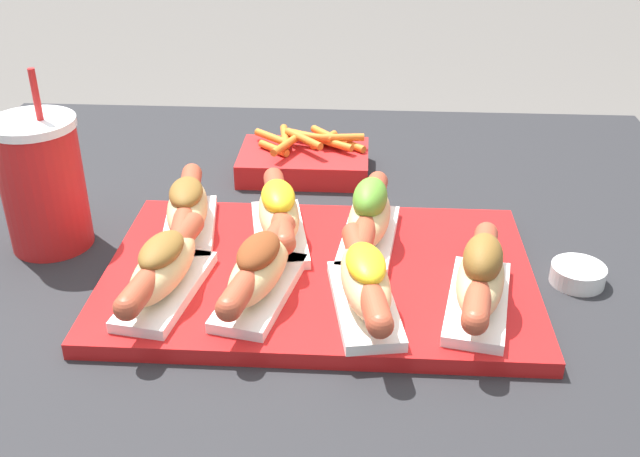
# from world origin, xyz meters

# --- Properties ---
(patio_table) EXTENTS (1.12, 0.95, 0.73)m
(patio_table) POSITION_xyz_m (0.00, 0.00, 0.36)
(patio_table) COLOR #232326
(patio_table) RESTS_ON ground_plane
(serving_tray) EXTENTS (0.48, 0.31, 0.02)m
(serving_tray) POSITION_xyz_m (0.03, -0.10, 0.74)
(serving_tray) COLOR red
(serving_tray) RESTS_ON patio_table
(hot_dog_0) EXTENTS (0.08, 0.20, 0.07)m
(hot_dog_0) POSITION_xyz_m (-0.13, -0.17, 0.78)
(hot_dog_0) COLOR white
(hot_dog_0) RESTS_ON serving_tray
(hot_dog_1) EXTENTS (0.09, 0.19, 0.07)m
(hot_dog_1) POSITION_xyz_m (-0.03, -0.16, 0.78)
(hot_dog_1) COLOR white
(hot_dog_1) RESTS_ON serving_tray
(hot_dog_2) EXTENTS (0.08, 0.20, 0.07)m
(hot_dog_2) POSITION_xyz_m (0.08, -0.18, 0.78)
(hot_dog_2) COLOR white
(hot_dog_2) RESTS_ON serving_tray
(hot_dog_3) EXTENTS (0.09, 0.20, 0.08)m
(hot_dog_3) POSITION_xyz_m (0.20, -0.17, 0.78)
(hot_dog_3) COLOR white
(hot_dog_3) RESTS_ON serving_tray
(hot_dog_4) EXTENTS (0.08, 0.20, 0.07)m
(hot_dog_4) POSITION_xyz_m (-0.14, -0.03, 0.78)
(hot_dog_4) COLOR white
(hot_dog_4) RESTS_ON serving_tray
(hot_dog_5) EXTENTS (0.09, 0.20, 0.07)m
(hot_dog_5) POSITION_xyz_m (-0.02, -0.04, 0.78)
(hot_dog_5) COLOR white
(hot_dog_5) RESTS_ON serving_tray
(hot_dog_6) EXTENTS (0.08, 0.20, 0.08)m
(hot_dog_6) POSITION_xyz_m (0.08, -0.04, 0.78)
(hot_dog_6) COLOR white
(hot_dog_6) RESTS_ON serving_tray
(sauce_bowl) EXTENTS (0.06, 0.06, 0.02)m
(sauce_bowl) POSITION_xyz_m (0.32, -0.09, 0.74)
(sauce_bowl) COLOR white
(sauce_bowl) RESTS_ON patio_table
(drink_cup) EXTENTS (0.10, 0.10, 0.22)m
(drink_cup) POSITION_xyz_m (-0.31, -0.04, 0.81)
(drink_cup) COLOR red
(drink_cup) RESTS_ON patio_table
(fries_basket) EXTENTS (0.19, 0.13, 0.06)m
(fries_basket) POSITION_xyz_m (-0.01, 0.20, 0.75)
(fries_basket) COLOR red
(fries_basket) RESTS_ON patio_table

